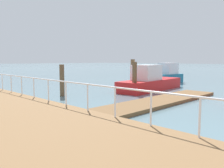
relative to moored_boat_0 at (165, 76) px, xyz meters
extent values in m
plane|color=slate|center=(-12.17, 4.32, -0.77)|extent=(300.00, 300.00, 0.00)
cube|color=brown|center=(-10.30, -5.88, -0.68)|extent=(10.74, 2.00, 0.18)
cylinder|color=white|center=(-15.32, -10.49, 0.15)|extent=(0.06, 0.06, 1.05)
cylinder|color=white|center=(-15.32, -8.98, 0.15)|extent=(0.06, 0.06, 1.05)
cylinder|color=white|center=(-15.32, -7.48, 0.15)|extent=(0.06, 0.06, 1.05)
cylinder|color=white|center=(-15.32, -5.97, 0.15)|extent=(0.06, 0.06, 1.05)
cylinder|color=white|center=(-15.32, -4.47, 0.15)|extent=(0.06, 0.06, 1.05)
cylinder|color=white|center=(-15.32, -2.96, 0.15)|extent=(0.06, 0.06, 1.05)
cylinder|color=white|center=(-15.32, -1.45, 0.15)|extent=(0.06, 0.06, 1.05)
cylinder|color=white|center=(-15.32, 0.05, 0.15)|extent=(0.06, 0.06, 1.05)
cylinder|color=white|center=(-15.32, 1.56, 0.15)|extent=(0.06, 0.06, 1.05)
cylinder|color=white|center=(-15.32, 3.06, 0.15)|extent=(0.06, 0.06, 1.05)
cylinder|color=white|center=(-15.32, -7.48, 0.68)|extent=(0.06, 27.11, 0.06)
cylinder|color=brown|center=(-12.57, 0.11, 0.28)|extent=(0.31, 0.31, 2.11)
cylinder|color=brown|center=(-7.04, -1.38, 0.46)|extent=(0.33, 0.33, 2.46)
cylinder|color=brown|center=(-8.69, -2.92, 0.36)|extent=(0.32, 0.32, 2.28)
cube|color=#1E6B8C|center=(-0.19, 0.01, -0.30)|extent=(4.50, 2.07, 0.94)
cube|color=white|center=(0.47, -0.04, 0.76)|extent=(1.85, 1.53, 1.18)
cube|color=red|center=(-5.71, -2.20, -0.35)|extent=(7.10, 2.56, 0.84)
cube|color=white|center=(-6.42, -2.27, 0.66)|extent=(2.39, 1.76, 1.19)
camera|label=1|loc=(-20.96, -12.94, 1.61)|focal=36.73mm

